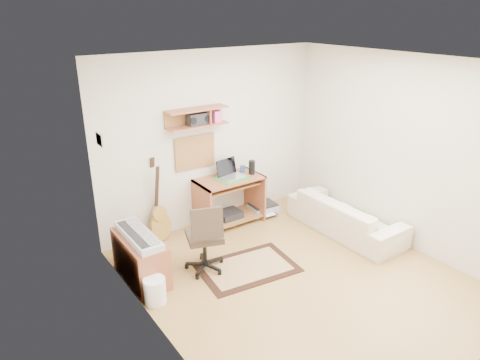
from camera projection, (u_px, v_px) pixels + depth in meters
floor at (298, 278)px, 5.44m from camera, size 3.60×4.00×0.01m
ceiling at (311, 62)px, 4.48m from camera, size 3.60×4.00×0.01m
back_wall at (211, 140)px, 6.49m from camera, size 3.60×0.01×2.60m
left_wall at (157, 222)px, 4.00m from camera, size 0.01×4.00×2.60m
right_wall at (403, 152)px, 5.91m from camera, size 0.01×4.00×2.60m
wall_shelf at (197, 117)px, 6.08m from camera, size 0.90×0.25×0.26m
cork_board at (195, 152)px, 6.36m from camera, size 0.64×0.03×0.49m
wall_photo at (100, 140)px, 5.00m from camera, size 0.02×0.20×0.15m
desk at (229, 201)px, 6.68m from camera, size 1.00×0.55×0.75m
laptop at (232, 169)px, 6.49m from camera, size 0.41×0.41×0.27m
speaker at (252, 167)px, 6.67m from camera, size 0.10×0.10×0.21m
desk_lamp at (233, 164)px, 6.69m from camera, size 0.10×0.10×0.29m
pencil_cup at (243, 169)px, 6.76m from camera, size 0.07×0.07×0.10m
boombox at (198, 119)px, 6.09m from camera, size 0.32×0.15×0.16m
rug at (247, 268)px, 5.64m from camera, size 1.30×0.95×0.02m
task_chair at (204, 236)px, 5.45m from camera, size 0.61×0.61×0.95m
cabinet at (141, 258)px, 5.35m from camera, size 0.40×0.90×0.55m
music_keyboard at (138, 235)px, 5.23m from camera, size 0.28×0.89×0.08m
guitar at (159, 201)px, 6.12m from camera, size 0.35×0.25×1.22m
waste_basket at (155, 291)px, 4.94m from camera, size 0.31×0.31×0.30m
printer at (263, 208)px, 7.12m from camera, size 0.45×0.36×0.16m
sofa at (346, 210)px, 6.43m from camera, size 0.53×1.80×0.71m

